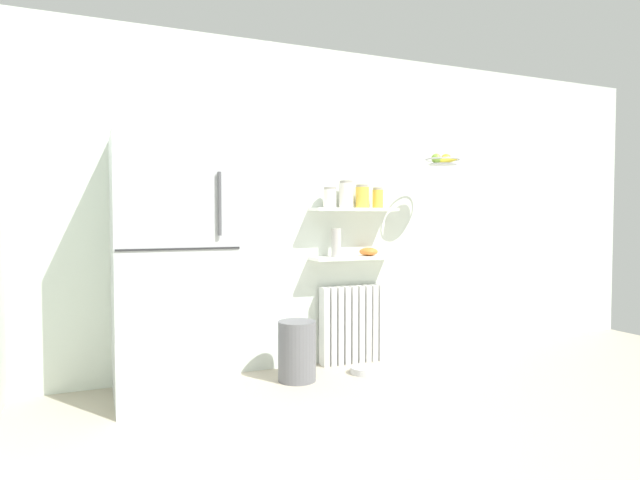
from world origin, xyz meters
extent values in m
plane|color=#B2A893|center=(0.00, 0.50, 0.00)|extent=(7.04, 7.04, 0.00)
cube|color=silver|center=(0.00, 2.05, 1.30)|extent=(7.04, 0.10, 2.60)
cube|color=#B7BABF|center=(-1.17, 1.65, 0.88)|extent=(0.76, 0.70, 1.75)
cube|color=#262628|center=(-1.17, 1.30, 1.02)|extent=(0.75, 0.01, 0.01)
cylinder|color=#4C4C51|center=(-0.93, 1.28, 1.30)|extent=(0.02, 0.02, 0.40)
cube|color=white|center=(0.07, 1.92, 0.32)|extent=(0.05, 0.12, 0.65)
cube|color=white|center=(0.14, 1.92, 0.32)|extent=(0.05, 0.12, 0.65)
cube|color=white|center=(0.20, 1.92, 0.32)|extent=(0.05, 0.12, 0.65)
cube|color=white|center=(0.26, 1.92, 0.32)|extent=(0.05, 0.12, 0.65)
cube|color=white|center=(0.33, 1.92, 0.32)|extent=(0.05, 0.12, 0.65)
cube|color=white|center=(0.39, 1.92, 0.32)|extent=(0.05, 0.12, 0.65)
cube|color=white|center=(0.46, 1.92, 0.32)|extent=(0.05, 0.12, 0.65)
cube|color=white|center=(0.52, 1.92, 0.32)|extent=(0.05, 0.12, 0.65)
cube|color=white|center=(0.59, 1.92, 0.32)|extent=(0.05, 0.12, 0.65)
cube|color=white|center=(0.33, 1.89, 0.88)|extent=(0.73, 0.22, 0.02)
cube|color=white|center=(0.33, 1.89, 1.28)|extent=(0.73, 0.22, 0.02)
cylinder|color=silver|center=(0.11, 1.89, 1.37)|extent=(0.11, 0.11, 0.15)
cylinder|color=gray|center=(0.11, 1.89, 1.45)|extent=(0.10, 0.10, 0.02)
cylinder|color=silver|center=(0.26, 1.89, 1.40)|extent=(0.12, 0.12, 0.20)
cylinder|color=gray|center=(0.26, 1.89, 1.51)|extent=(0.11, 0.11, 0.02)
cylinder|color=yellow|center=(0.40, 1.89, 1.38)|extent=(0.11, 0.11, 0.17)
cylinder|color=gray|center=(0.40, 1.89, 1.48)|extent=(0.10, 0.10, 0.02)
cylinder|color=yellow|center=(0.55, 1.89, 1.37)|extent=(0.09, 0.09, 0.15)
cylinder|color=gray|center=(0.55, 1.89, 1.46)|extent=(0.08, 0.08, 0.02)
cylinder|color=#B2ADA8|center=(0.17, 1.89, 1.01)|extent=(0.08, 0.08, 0.23)
ellipsoid|color=orange|center=(0.47, 1.89, 0.93)|extent=(0.16, 0.16, 0.07)
cylinder|color=slate|center=(-0.27, 1.63, 0.22)|extent=(0.28, 0.28, 0.45)
cylinder|color=#B7B7BC|center=(0.27, 1.60, 0.03)|extent=(0.22, 0.22, 0.05)
torus|color=#B2B2B7|center=(1.03, 1.65, 1.70)|extent=(0.29, 0.29, 0.01)
cylinder|color=#A8A8AD|center=(1.03, 1.65, 1.66)|extent=(0.23, 0.23, 0.01)
sphere|color=gold|center=(1.07, 1.65, 1.71)|extent=(0.09, 0.09, 0.09)
sphere|color=#7FAD38|center=(0.96, 1.64, 1.71)|extent=(0.08, 0.08, 0.08)
ellipsoid|color=yellow|center=(1.06, 1.62, 1.70)|extent=(0.18, 0.12, 0.07)
camera|label=1|loc=(-1.66, -2.04, 1.21)|focal=29.86mm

